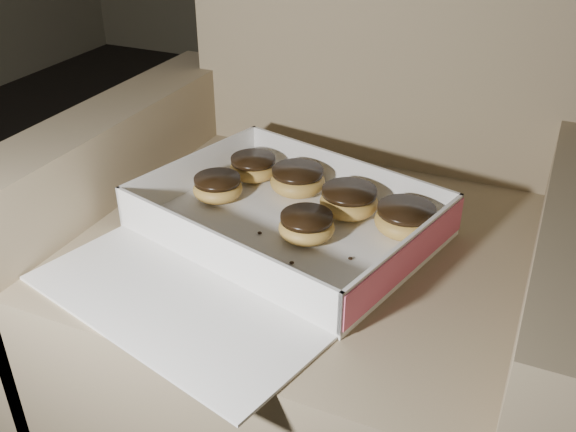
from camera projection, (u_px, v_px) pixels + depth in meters
The scene contains 12 objects.
armchair at pixel (324, 273), 1.16m from camera, with size 0.92×0.78×0.96m.
bakery_box at pixel (271, 236), 1.01m from camera, with size 0.56×0.61×0.07m.
donut_a at pixel (349, 201), 1.06m from camera, with size 0.10×0.10×0.05m.
donut_b at pixel (306, 226), 1.00m from camera, with size 0.09×0.09×0.04m.
donut_c at pixel (253, 167), 1.18m from camera, with size 0.09×0.09×0.04m.
donut_d at pixel (218, 188), 1.11m from camera, with size 0.09×0.09×0.04m.
donut_e at pixel (406, 220), 1.01m from camera, with size 0.10×0.10×0.05m.
donut_f at pixel (298, 180), 1.13m from camera, with size 0.10×0.10×0.05m.
crumb_a at pixel (350, 258), 0.96m from camera, with size 0.01×0.01×0.00m, color black.
crumb_b at pixel (292, 263), 0.95m from camera, with size 0.01×0.01×0.00m, color black.
crumb_c at pixel (260, 233), 1.02m from camera, with size 0.01×0.01×0.00m, color black.
crumb_d at pixel (332, 320), 0.84m from camera, with size 0.01×0.01×0.00m, color black.
Camera 1 is at (0.38, -0.61, 0.98)m, focal length 40.00 mm.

